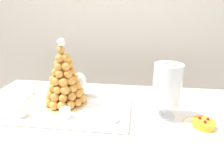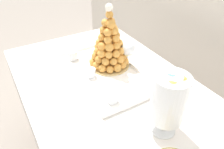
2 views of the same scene
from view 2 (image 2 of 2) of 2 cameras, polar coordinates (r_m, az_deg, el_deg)
name	(u,v)px [view 2 (image 2 of 2)]	position (r m, az deg, el deg)	size (l,w,h in m)	color
buffet_table	(119,109)	(1.18, 1.78, -8.77)	(1.57, 0.86, 0.78)	brown
serving_tray	(104,73)	(1.26, -2.08, 0.41)	(0.62, 0.35, 0.02)	white
croquembouche	(109,44)	(1.26, -0.71, 7.86)	(0.24, 0.24, 0.37)	tan
dessert_cup_left	(73,55)	(1.39, -10.01, 4.90)	(0.06, 0.06, 0.06)	silver
dessert_cup_mid_left	(91,73)	(1.22, -5.46, 0.38)	(0.05, 0.05, 0.05)	silver
dessert_cup_centre	(112,97)	(1.06, 0.07, -5.92)	(0.06, 0.06, 0.05)	silver
creme_brulee_ramekin	(93,57)	(1.39, -4.84, 4.56)	(0.09, 0.09, 0.02)	white
macaron_goblet	(169,99)	(0.86, 14.44, -6.20)	(0.14, 0.14, 0.29)	white
wine_glass	(128,49)	(1.27, 4.09, 6.49)	(0.08, 0.08, 0.16)	silver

